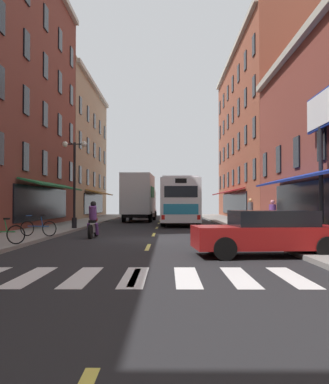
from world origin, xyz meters
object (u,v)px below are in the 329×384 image
transit_bus (180,201)px  bicycle_mid (38,228)px  billboard_sign (320,126)px  sedan_mid (268,233)px  motorcycle_rider (93,222)px  pedestrian_near (250,211)px  pedestrian_mid (273,215)px  box_truck (139,198)px  sedan_near (147,211)px  street_lamp_twin (74,180)px  bicycle_near (1,234)px

transit_bus → bicycle_mid: size_ratio=6.67×
billboard_sign → sedan_mid: billboard_sign is taller
billboard_sign → bicycle_mid: 12.71m
motorcycle_rider → pedestrian_near: pedestrian_near is taller
sedan_mid → pedestrian_mid: size_ratio=2.75×
bicycle_mid → billboard_sign: bearing=-3.6°
transit_bus → motorcycle_rider: 13.67m
box_truck → sedan_mid: size_ratio=1.89×
box_truck → sedan_near: size_ratio=1.86×
sedan_near → bicycle_mid: sedan_near is taller
street_lamp_twin → pedestrian_near: bearing=24.2°
bicycle_near → billboard_sign: bearing=14.5°
sedan_near → sedan_mid: (5.17, -36.32, -0.01)m
street_lamp_twin → pedestrian_mid: bearing=-13.5°
billboard_sign → street_lamp_twin: (-11.70, 7.12, -1.87)m
pedestrian_mid → bicycle_near: bearing=115.1°
transit_bus → sedan_near: size_ratio=2.52×
bicycle_near → pedestrian_mid: (11.16, 7.68, 0.45)m
sedan_near → bicycle_mid: (-3.35, -30.10, -0.20)m
motorcycle_rider → pedestrian_mid: 9.21m
bicycle_mid → pedestrian_near: size_ratio=0.96×
sedan_near → bicycle_near: (-3.53, -33.99, -0.20)m
transit_bus → bicycle_mid: (-6.50, -13.92, -1.23)m
transit_bus → pedestrian_near: (4.71, -2.60, -0.66)m
sedan_mid → street_lamp_twin: (-8.29, 12.59, 2.22)m
motorcycle_rider → bicycle_mid: 2.43m
transit_bus → motorcycle_rider: bearing=-108.3°
box_truck → pedestrian_near: size_ratio=4.72×
motorcycle_rider → pedestrian_mid: bearing=17.8°
billboard_sign → bicycle_near: 13.23m
transit_bus → bicycle_mid: transit_bus is taller
box_truck → motorcycle_rider: 18.82m
motorcycle_rider → pedestrian_mid: size_ratio=1.30×
box_truck → street_lamp_twin: (-2.89, -13.35, 0.85)m
transit_bus → bicycle_near: (-6.68, -17.80, -1.23)m
billboard_sign → motorcycle_rider: 10.69m
billboard_sign → pedestrian_mid: size_ratio=3.79×
box_truck → billboard_sign: bearing=-66.7°
pedestrian_near → pedestrian_mid: (-0.24, -7.52, -0.12)m
box_truck → street_lamp_twin: size_ratio=1.66×
street_lamp_twin → bicycle_mid: bearing=-92.1°
sedan_near → pedestrian_mid: size_ratio=2.79×
billboard_sign → transit_bus: bearing=110.4°
billboard_sign → sedan_mid: 7.64m
pedestrian_mid → sedan_near: bearing=6.7°
sedan_mid → motorcycle_rider: size_ratio=2.12×
bicycle_mid → street_lamp_twin: size_ratio=0.34×
billboard_sign → transit_bus: (-5.44, 14.66, -3.05)m
transit_bus → street_lamp_twin: 9.87m
billboard_sign → sedan_near: billboard_sign is taller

